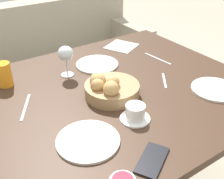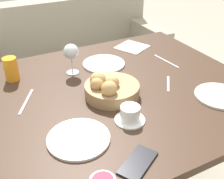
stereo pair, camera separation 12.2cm
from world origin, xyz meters
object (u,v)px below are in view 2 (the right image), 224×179
Objects in this scene: knife_silver at (26,101)px; spoon_coffee at (168,84)px; plate_far_center at (104,64)px; fork_silver at (166,61)px; coffee_cup at (130,114)px; wine_glass at (71,53)px; plate_near_right at (220,96)px; cell_phone at (138,163)px; juice_glass at (11,69)px; bread_basket at (110,88)px; couch at (74,66)px; plate_near_left at (79,138)px; napkin at (132,47)px.

spoon_coffee is at bearing -14.05° from knife_silver.
plate_far_center reaches higher than knife_silver.
plate_far_center is 1.17× the size of fork_silver.
coffee_cup reaches higher than plate_far_center.
coffee_cup is at bearing -83.14° from wine_glass.
plate_near_right is 0.40m from fork_silver.
cell_phone is (-0.22, -0.70, -0.00)m from plate_far_center.
juice_glass reaches higher than plate_far_center.
fork_silver is at bearing 21.72° from bread_basket.
couch is at bearing 70.54° from wine_glass.
bread_basket is 0.19m from coffee_cup.
knife_silver is (-0.11, 0.33, -0.00)m from plate_near_left.
juice_glass is at bearing 143.36° from plate_near_right.
plate_near_right is 0.61m from plate_far_center.
spoon_coffee is at bearing -99.38° from napkin.
plate_far_center is 1.88× the size of coffee_cup.
plate_near_left reaches higher than knife_silver.
wine_glass reaches higher than napkin.
knife_silver is (-0.45, -0.17, -0.00)m from plate_far_center.
coffee_cup is 0.69× the size of knife_silver.
couch reaches higher than plate_far_center.
juice_glass is 0.66× the size of knife_silver.
spoon_coffee is at bearing 27.64° from coffee_cup.
coffee_cup reaches higher than napkin.
spoon_coffee is (0.36, -0.31, -0.11)m from wine_glass.
wine_glass is at bearing 87.09° from cell_phone.
plate_near_left is 0.77m from fork_silver.
wine_glass reaches higher than coffee_cup.
plate_near_left is (-0.23, -0.20, -0.03)m from bread_basket.
coffee_cup is 0.58m from fork_silver.
plate_near_right is 0.98× the size of napkin.
bread_basket reaches higher than plate_far_center.
plate_near_right is 1.78× the size of spoon_coffee.
coffee_cup is 0.54× the size of napkin.
napkin is at bearing 6.26° from juice_glass.
bread_basket is 2.10× the size of juice_glass.
knife_silver is at bearing 165.95° from spoon_coffee.
coffee_cup is at bearing 66.05° from cell_phone.
plate_far_center is (-0.31, 0.52, 0.00)m from plate_near_right.
knife_silver is 1.05× the size of cell_phone.
coffee_cup is at bearing -101.13° from couch.
plate_near_right is at bearing -55.98° from spoon_coffee.
napkin is at bearing 23.17° from knife_silver.
bread_basket is at bearing -20.40° from knife_silver.
plate_near_left is at bearing -177.07° from coffee_cup.
wine_glass reaches higher than knife_silver.
plate_near_left reaches higher than napkin.
fork_silver is at bearing -12.08° from wine_glass.
cell_phone is (-0.53, -0.17, -0.00)m from plate_near_right.
fork_silver and knife_silver have the same top height.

